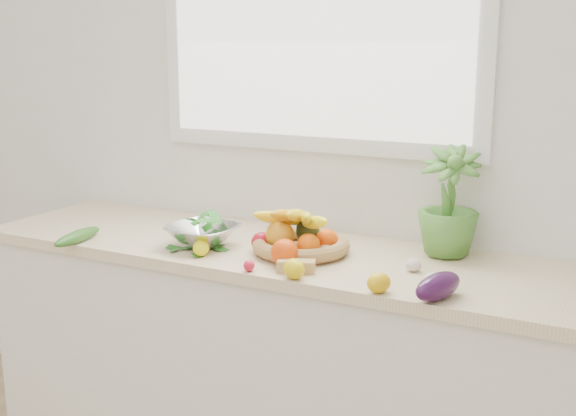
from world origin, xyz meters
The scene contains 18 objects.
back_wall centered at (0.00, 2.25, 1.35)m, with size 4.50×0.02×2.70m, color white.
counter_cabinet centered at (0.00, 1.95, 0.43)m, with size 2.20×0.58×0.86m, color silver.
countertop centered at (0.00, 1.95, 0.88)m, with size 2.24×0.62×0.04m, color beige.
orange_loose centered at (0.12, 1.77, 0.94)m, with size 0.09×0.09×0.09m, color #DE4107.
lemon_a centered at (-0.18, 1.74, 0.93)m, with size 0.05×0.07×0.05m, color yellow.
lemon_b centered at (0.48, 1.67, 0.93)m, with size 0.06×0.07×0.06m, color #DFAE0C.
lemon_c centered at (0.21, 1.67, 0.93)m, with size 0.06×0.08×0.06m, color yellow.
apple centered at (-0.02, 1.87, 0.93)m, with size 0.07×0.07×0.07m, color #AE0D20.
ginger centered at (0.18, 1.73, 0.92)m, with size 0.12×0.05×0.04m, color tan.
garlic_a centered at (0.19, 1.94, 0.92)m, with size 0.05×0.05×0.04m, color white.
garlic_b centered at (0.50, 1.91, 0.92)m, with size 0.05×0.05×0.04m, color beige.
garlic_c centered at (0.60, 1.78, 0.92)m, with size 0.06×0.06×0.05m, color beige.
eggplant centered at (0.64, 1.70, 0.94)m, with size 0.07×0.19×0.08m, color #320F39.
cucumber centered at (-0.66, 1.67, 0.92)m, with size 0.05×0.25×0.05m, color #26581A.
radish centered at (0.05, 1.67, 0.92)m, with size 0.04×0.04×0.04m, color red.
potted_herb centered at (0.55, 2.12, 1.09)m, with size 0.20×0.20×0.36m, color #4A8731.
fruit_basket centered at (0.10, 1.92, 0.95)m, with size 0.38×0.38×0.18m.
colander_with_spinach centered at (-0.24, 1.84, 0.96)m, with size 0.25×0.25×0.12m.
Camera 1 is at (1.15, -0.18, 1.59)m, focal length 45.00 mm.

